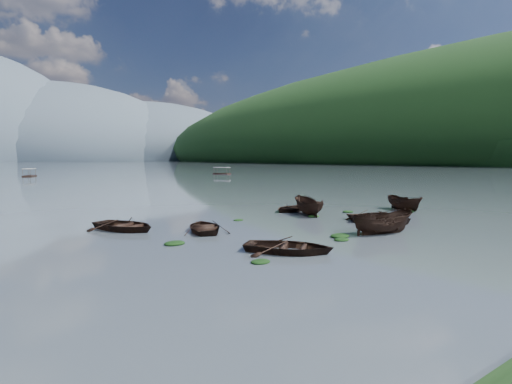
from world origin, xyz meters
TOP-DOWN VIEW (x-y plane):
  - ground_plane at (0.00, 0.00)m, footprint 2400.00×2400.00m
  - right_hill_far at (460.00, 220.00)m, footprint 520.00×1200.00m
  - haze_mtn_c at (140.00, 900.00)m, footprint 520.00×520.00m
  - haze_mtn_d at (320.00, 900.00)m, footprint 520.00×520.00m
  - rowboat_0 at (-6.22, 0.55)m, footprint 5.39×5.60m
  - rowboat_1 at (-6.75, 8.43)m, footprint 4.39×5.08m
  - rowboat_2 at (1.89, 0.89)m, footprint 4.70×2.73m
  - rowboat_3 at (5.47, 4.17)m, footprint 4.57×5.55m
  - rowboat_4 at (6.12, 4.83)m, footprint 5.28×4.25m
  - rowboat_5 at (13.24, 6.90)m, footprint 2.73×4.51m
  - rowboat_6 at (-10.99, 11.83)m, footprint 5.19×5.90m
  - rowboat_7 at (4.47, 12.64)m, footprint 4.84×3.94m
  - rowboat_8 at (3.96, 9.93)m, footprint 3.26×4.79m
  - weed_clump_0 at (-8.57, -0.24)m, footprint 0.96×0.79m
  - weed_clump_1 at (-1.77, 0.99)m, footprint 0.96×0.76m
  - weed_clump_2 at (-1.10, 1.73)m, footprint 1.28×1.02m
  - weed_clump_3 at (7.93, 9.00)m, footprint 1.03×0.87m
  - weed_clump_4 at (12.45, 5.94)m, footprint 1.07×0.85m
  - weed_clump_5 at (-10.16, 5.68)m, footprint 1.19×0.96m
  - weed_clump_6 at (-2.53, 10.81)m, footprint 0.83×0.69m
  - weed_clump_7 at (3.49, 8.79)m, footprint 1.02×0.82m
  - pontoon_centre at (-6.27, 105.55)m, footprint 4.02×5.70m
  - pontoon_right at (43.08, 89.38)m, footprint 4.30×5.65m

SIDE VIEW (x-z plane):
  - ground_plane at x=0.00m, z-range 0.00..0.00m
  - right_hill_far at x=460.00m, z-range -95.00..95.00m
  - haze_mtn_c at x=140.00m, z-range -130.00..130.00m
  - haze_mtn_d at x=320.00m, z-range -110.00..110.00m
  - rowboat_0 at x=-6.22m, z-range -0.47..0.47m
  - rowboat_1 at x=-6.75m, z-range -0.44..0.44m
  - rowboat_2 at x=1.89m, z-range -0.86..0.86m
  - rowboat_3 at x=5.47m, z-range -0.50..0.50m
  - rowboat_4 at x=6.12m, z-range -0.49..0.49m
  - rowboat_5 at x=13.24m, z-range -0.82..0.82m
  - rowboat_6 at x=-10.99m, z-range -0.51..0.51m
  - rowboat_7 at x=4.47m, z-range -0.44..0.44m
  - rowboat_8 at x=3.96m, z-range -0.87..0.87m
  - weed_clump_0 at x=-8.57m, z-range -0.11..0.11m
  - weed_clump_1 at x=-1.77m, z-range -0.11..0.11m
  - weed_clump_2 at x=-1.10m, z-range -0.14..0.14m
  - weed_clump_3 at x=7.93m, z-range -0.11..0.11m
  - weed_clump_4 at x=12.45m, z-range -0.11..0.11m
  - weed_clump_5 at x=-10.16m, z-range -0.13..0.13m
  - weed_clump_6 at x=-2.53m, z-range -0.09..0.09m
  - weed_clump_7 at x=3.49m, z-range -0.11..0.11m
  - pontoon_centre at x=-6.27m, z-range -1.01..1.01m
  - pontoon_right at x=43.08m, z-range -1.00..1.00m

